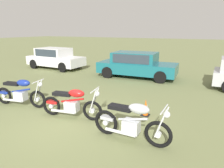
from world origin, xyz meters
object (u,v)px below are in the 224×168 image
at_px(motorcycle_red, 72,103).
at_px(traffic_cone, 146,108).
at_px(motorcycle_silver, 131,122).
at_px(car_teal, 136,63).
at_px(car_white, 55,57).
at_px(motorcycle_blue, 20,93).

xyz_separation_m(motorcycle_red, traffic_cone, (1.98, 1.22, -0.23)).
height_order(motorcycle_red, traffic_cone, motorcycle_red).
xyz_separation_m(motorcycle_silver, traffic_cone, (-0.18, 1.63, -0.24)).
bearing_deg(motorcycle_silver, traffic_cone, 96.30).
bearing_deg(car_teal, car_white, 176.60).
bearing_deg(car_teal, traffic_cone, -69.36).
height_order(car_white, traffic_cone, car_white).
distance_m(motorcycle_red, car_teal, 6.24).
distance_m(motorcycle_silver, car_white, 10.80).
xyz_separation_m(motorcycle_red, car_white, (-6.38, 6.20, 0.32)).
distance_m(motorcycle_blue, motorcycle_red, 2.28).
bearing_deg(traffic_cone, car_teal, 114.29).
bearing_deg(motorcycle_red, car_teal, 82.01).
distance_m(motorcycle_silver, traffic_cone, 1.66).
bearing_deg(car_teal, motorcycle_red, -91.02).
distance_m(car_white, traffic_cone, 9.74).
distance_m(motorcycle_red, motorcycle_silver, 2.19).
relative_size(motorcycle_red, traffic_cone, 3.69).
xyz_separation_m(motorcycle_blue, car_white, (-4.10, 6.23, 0.30)).
xyz_separation_m(motorcycle_blue, motorcycle_red, (2.28, 0.03, -0.01)).
bearing_deg(traffic_cone, motorcycle_blue, -163.70).
bearing_deg(car_teal, motorcycle_blue, -111.31).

